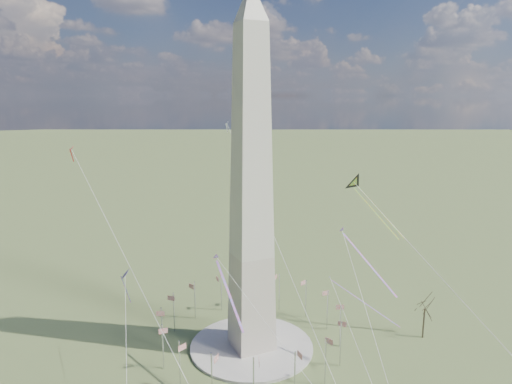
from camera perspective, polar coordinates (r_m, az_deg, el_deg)
name	(u,v)px	position (r m, az deg, el deg)	size (l,w,h in m)	color
ground	(252,347)	(141.70, -0.55, -18.85)	(2000.00, 2000.00, 0.00)	#576130
plaza	(252,346)	(141.50, -0.56, -18.71)	(36.00, 36.00, 0.80)	#ADA69E
washington_monument	(251,188)	(124.19, -0.60, 0.52)	(15.56, 15.56, 100.00)	#C0B3A0
flagpole_ring	(252,325)	(138.12, -0.56, -16.26)	(54.40, 54.40, 13.00)	silver
tree_near	(425,307)	(150.79, 20.37, -13.30)	(8.12, 8.12, 14.21)	#463C2A
kite_delta_black	(357,186)	(151.99, 12.48, 0.77)	(9.82, 21.90, 17.84)	black
kite_diamond_purple	(125,278)	(131.68, -16.03, -10.28)	(2.70, 3.57, 10.41)	navy
kite_streamer_left	(360,253)	(129.64, 12.89, -7.41)	(5.24, 20.48, 14.18)	#FF2848
kite_streamer_mid	(225,283)	(117.52, -3.88, -11.25)	(1.80, 19.32, 13.28)	#FF2848
kite_streamer_right	(354,295)	(150.92, 12.11, -12.43)	(19.03, 15.09, 15.78)	#FF2848
kite_small_red	(71,150)	(146.86, -22.08, 4.84)	(1.49, 2.25, 4.83)	red
kite_small_white	(227,124)	(161.29, -3.66, 8.43)	(1.24, 1.85, 3.95)	white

